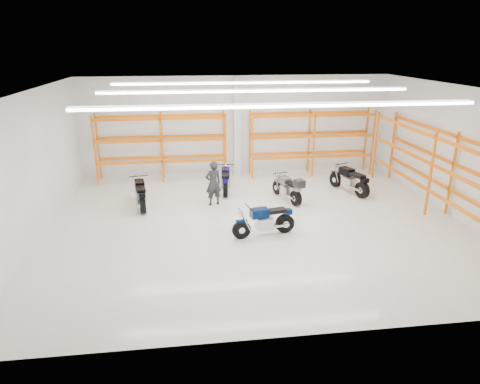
{
  "coord_description": "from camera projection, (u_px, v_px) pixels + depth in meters",
  "views": [
    {
      "loc": [
        -2.33,
        -13.28,
        5.82
      ],
      "look_at": [
        -0.55,
        0.5,
        0.99
      ],
      "focal_mm": 32.0,
      "sensor_mm": 36.0,
      "label": 1
    }
  ],
  "objects": [
    {
      "name": "motorcycle_back_a",
      "position": [
        141.0,
        194.0,
        15.95
      ],
      "size": [
        0.72,
        2.14,
        1.05
      ],
      "color": "black",
      "rests_on": "ground"
    },
    {
      "name": "ground",
      "position": [
        258.0,
        223.0,
        14.63
      ],
      "size": [
        14.0,
        14.0,
        0.0
      ],
      "primitive_type": "plane",
      "color": "silver",
      "rests_on": "ground"
    },
    {
      "name": "motorcycle_main",
      "position": [
        267.0,
        221.0,
        13.59
      ],
      "size": [
        2.08,
        0.73,
        1.03
      ],
      "color": "black",
      "rests_on": "ground"
    },
    {
      "name": "standing_man",
      "position": [
        213.0,
        183.0,
        16.06
      ],
      "size": [
        0.72,
        0.59,
        1.71
      ],
      "primitive_type": "imported",
      "rotation": [
        0.0,
        0.0,
        3.48
      ],
      "color": "black",
      "rests_on": "ground"
    },
    {
      "name": "structural_column",
      "position": [
        237.0,
        127.0,
        19.35
      ],
      "size": [
        0.32,
        0.32,
        4.5
      ],
      "primitive_type": "cube",
      "color": "white",
      "rests_on": "ground"
    },
    {
      "name": "pallet_racking_back_left",
      "position": [
        161.0,
        141.0,
        18.77
      ],
      "size": [
        5.67,
        0.87,
        3.0
      ],
      "color": "#FB6C00",
      "rests_on": "ground"
    },
    {
      "name": "pallet_racking_side",
      "position": [
        443.0,
        166.0,
        14.82
      ],
      "size": [
        0.87,
        9.07,
        3.0
      ],
      "color": "#FB6C00",
      "rests_on": "ground"
    },
    {
      "name": "motorcycle_back_c",
      "position": [
        289.0,
        189.0,
        16.54
      ],
      "size": [
        0.95,
        2.04,
        1.07
      ],
      "color": "black",
      "rests_on": "ground"
    },
    {
      "name": "room_shell",
      "position": [
        259.0,
        128.0,
        13.58
      ],
      "size": [
        14.02,
        12.02,
        4.51
      ],
      "color": "silver",
      "rests_on": "ground"
    },
    {
      "name": "pallet_racking_back_right",
      "position": [
        312.0,
        137.0,
        19.59
      ],
      "size": [
        5.67,
        0.87,
        3.0
      ],
      "color": "#FB6C00",
      "rests_on": "ground"
    },
    {
      "name": "motorcycle_back_b",
      "position": [
        226.0,
        181.0,
        17.62
      ],
      "size": [
        0.69,
        2.09,
        1.03
      ],
      "color": "black",
      "rests_on": "ground"
    },
    {
      "name": "motorcycle_back_d",
      "position": [
        350.0,
        181.0,
        17.45
      ],
      "size": [
        1.04,
        2.15,
        1.1
      ],
      "color": "black",
      "rests_on": "ground"
    }
  ]
}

